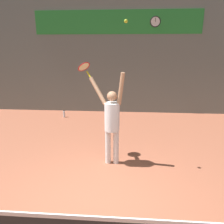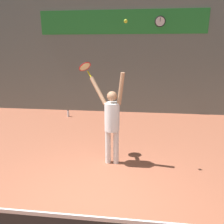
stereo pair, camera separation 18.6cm
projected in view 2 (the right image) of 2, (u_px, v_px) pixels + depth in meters
The scene contains 8 objects.
ground_plane at pixel (92, 214), 3.62m from camera, with size 18.00×18.00×0.00m, color #9E563D.
back_wall at pixel (121, 52), 8.84m from camera, with size 18.00×0.10×5.00m.
sponsor_banner at pixel (122, 22), 8.46m from camera, with size 6.52×0.02×0.89m.
scoreboard_clock at pixel (160, 21), 8.28m from camera, with size 0.41×0.04×0.41m.
tennis_player at pixel (112, 120), 4.96m from camera, with size 0.87×0.52×2.16m.
tennis_racket at pixel (85, 67), 5.13m from camera, with size 0.39×0.38×0.36m.
tennis_ball at pixel (126, 21), 4.24m from camera, with size 0.07×0.07×0.07m.
water_bottle at pixel (68, 114), 8.78m from camera, with size 0.08×0.08×0.28m.
Camera 2 is at (0.67, -2.94, 2.64)m, focal length 35.00 mm.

